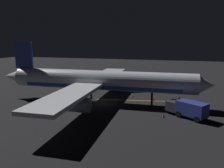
# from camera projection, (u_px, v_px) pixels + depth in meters

# --- Properties ---
(ground_plane) EXTENTS (180.00, 180.00, 0.20)m
(ground_plane) POSITION_uv_depth(u_px,v_px,m) (101.00, 103.00, 41.08)
(ground_plane) COLOR black
(apron_guide_stripe) EXTENTS (3.49, 18.62, 0.01)m
(apron_guide_stripe) POSITION_uv_depth(u_px,v_px,m) (127.00, 100.00, 42.65)
(apron_guide_stripe) COLOR gold
(apron_guide_stripe) RESTS_ON ground_plane
(airliner) EXTENTS (37.27, 38.52, 10.81)m
(airliner) POSITION_uv_depth(u_px,v_px,m) (98.00, 81.00, 40.48)
(airliner) COLOR white
(airliner) RESTS_ON ground_plane
(baggage_truck) EXTENTS (5.03, 6.08, 2.41)m
(baggage_truck) POSITION_uv_depth(u_px,v_px,m) (188.00, 109.00, 33.09)
(baggage_truck) COLOR navy
(baggage_truck) RESTS_ON ground_plane
(catering_truck) EXTENTS (4.55, 6.21, 2.43)m
(catering_truck) POSITION_uv_depth(u_px,v_px,m) (126.00, 85.00, 50.54)
(catering_truck) COLOR silver
(catering_truck) RESTS_ON ground_plane
(ground_crew_worker) EXTENTS (0.40, 0.40, 1.74)m
(ground_crew_worker) POSITION_uv_depth(u_px,v_px,m) (179.00, 102.00, 38.05)
(ground_crew_worker) COLOR black
(ground_crew_worker) RESTS_ON ground_plane
(traffic_cone_near_left) EXTENTS (0.50, 0.50, 0.55)m
(traffic_cone_near_left) POSITION_uv_depth(u_px,v_px,m) (153.00, 99.00, 42.34)
(traffic_cone_near_left) COLOR #EA590F
(traffic_cone_near_left) RESTS_ON ground_plane
(traffic_cone_near_right) EXTENTS (0.50, 0.50, 0.55)m
(traffic_cone_near_right) POSITION_uv_depth(u_px,v_px,m) (123.00, 102.00, 40.53)
(traffic_cone_near_right) COLOR #EA590F
(traffic_cone_near_right) RESTS_ON ground_plane
(traffic_cone_under_wing) EXTENTS (0.50, 0.50, 0.55)m
(traffic_cone_under_wing) POSITION_uv_depth(u_px,v_px,m) (133.00, 96.00, 45.08)
(traffic_cone_under_wing) COLOR #EA590F
(traffic_cone_under_wing) RESTS_ON ground_plane
(traffic_cone_far) EXTENTS (0.50, 0.50, 0.55)m
(traffic_cone_far) POSITION_uv_depth(u_px,v_px,m) (163.00, 116.00, 33.20)
(traffic_cone_far) COLOR #EA590F
(traffic_cone_far) RESTS_ON ground_plane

